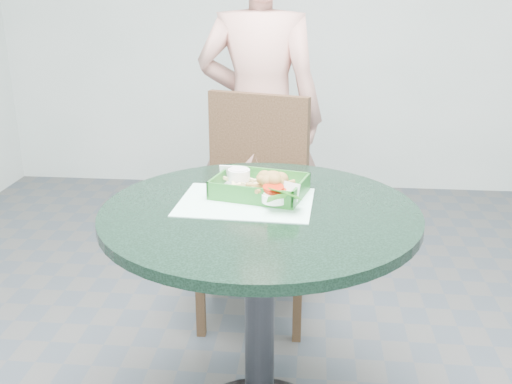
# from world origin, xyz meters

# --- Properties ---
(cafe_table) EXTENTS (0.90, 0.90, 0.75)m
(cafe_table) POSITION_xyz_m (0.00, 0.00, 0.58)
(cafe_table) COLOR #292A2E
(cafe_table) RESTS_ON floor
(dining_chair) EXTENTS (0.46, 0.46, 0.93)m
(dining_chair) POSITION_xyz_m (-0.09, 0.81, 0.53)
(dining_chair) COLOR black
(dining_chair) RESTS_ON floor
(diner_person) EXTENTS (0.64, 0.46, 1.66)m
(diner_person) POSITION_xyz_m (-0.10, 1.08, 0.83)
(diner_person) COLOR tan
(diner_person) RESTS_ON floor
(placemat) EXTENTS (0.40, 0.31, 0.00)m
(placemat) POSITION_xyz_m (-0.05, 0.04, 0.75)
(placemat) COLOR #BAF0DF
(placemat) RESTS_ON cafe_table
(food_basket) EXTENTS (0.26, 0.19, 0.05)m
(food_basket) POSITION_xyz_m (-0.01, 0.11, 0.77)
(food_basket) COLOR #1E6320
(food_basket) RESTS_ON placemat
(crab_sandwich) EXTENTS (0.13, 0.13, 0.08)m
(crab_sandwich) POSITION_xyz_m (0.04, 0.08, 0.80)
(crab_sandwich) COLOR #ECB95B
(crab_sandwich) RESTS_ON food_basket
(fries_pile) EXTENTS (0.11, 0.12, 0.04)m
(fries_pile) POSITION_xyz_m (-0.07, 0.09, 0.79)
(fries_pile) COLOR beige
(fries_pile) RESTS_ON food_basket
(sauce_ramekin) EXTENTS (0.07, 0.07, 0.04)m
(sauce_ramekin) POSITION_xyz_m (-0.08, 0.13, 0.80)
(sauce_ramekin) COLOR white
(sauce_ramekin) RESTS_ON food_basket
(garnish_cup) EXTENTS (0.11, 0.11, 0.04)m
(garnish_cup) POSITION_xyz_m (0.07, 0.02, 0.79)
(garnish_cup) COLOR white
(garnish_cup) RESTS_ON food_basket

